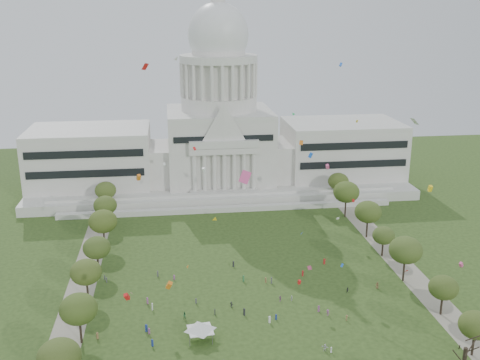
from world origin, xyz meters
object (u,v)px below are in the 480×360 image
Objects in this scene: capitol at (219,138)px; big_bare_tree at (466,345)px; person_0 at (377,285)px; event_tent at (200,326)px.

capitol is 147.23m from big_bare_tree.
person_0 is at bearing -70.63° from capitol.
person_0 is at bearing 94.03° from big_bare_tree.
big_bare_tree is at bearing -22.99° from event_tent.
capitol is at bearing 105.02° from big_bare_tree.
event_tent is 4.59× the size of person_0.
event_tent reaches higher than person_0.
big_bare_tree is 42.68m from person_0.
person_0 is at bearing 20.33° from event_tent.
big_bare_tree is 1.43× the size of event_tent.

